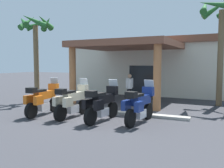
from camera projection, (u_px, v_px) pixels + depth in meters
The scene contains 10 objects.
ground_plane at pixel (95, 115), 10.65m from camera, with size 80.00×80.00×0.00m, color #38383D.
motel_building at pixel (153, 66), 19.00m from camera, with size 11.88×11.03×4.04m.
motorcycle_orange at pixel (43, 99), 10.66m from camera, with size 0.71×2.21×1.61m.
motorcycle_cream at pixel (72, 101), 10.17m from camera, with size 0.73×2.21×1.61m.
motorcycle_black at pixel (102, 104), 9.49m from camera, with size 0.79×2.21×1.61m.
motorcycle_blue at pixel (140, 105), 9.18m from camera, with size 0.81×2.21×1.61m.
pedestrian at pixel (130, 86), 13.94m from camera, with size 0.32×0.47×1.66m.
palm_tree_near_portico at pixel (223, 19), 12.64m from camera, with size 2.51×2.67×5.96m.
palm_tree_roadside at pixel (36, 34), 14.10m from camera, with size 2.07×2.15×5.22m.
curb_strip at pixel (103, 111), 11.26m from camera, with size 7.76×0.36×0.12m, color #ADA89E.
Camera 1 is at (4.95, -9.29, 2.28)m, focal length 39.12 mm.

